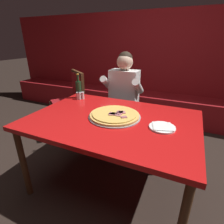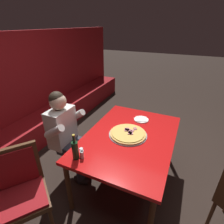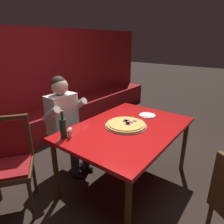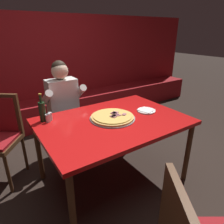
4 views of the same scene
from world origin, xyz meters
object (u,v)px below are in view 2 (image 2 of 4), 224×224
plate_white_paper (141,119)px  dining_chair_near_right (21,187)px  main_dining_table (130,140)px  shaker_black_pepper (82,154)px  beer_bottle (75,150)px  diner_seated_blue_shirt (68,133)px  pizza (128,134)px  shaker_parmesan (82,155)px  shaker_oregano (81,152)px

plate_white_paper → dining_chair_near_right: (-1.47, 0.77, -0.19)m
main_dining_table → shaker_black_pepper: shaker_black_pepper is taller
shaker_black_pepper → plate_white_paper: bearing=-18.4°
beer_bottle → diner_seated_blue_shirt: (0.39, 0.42, -0.16)m
shaker_black_pepper → dining_chair_near_right: bearing=136.7°
main_dining_table → pizza: bearing=69.3°
pizza → shaker_black_pepper: 0.65m
beer_bottle → shaker_black_pepper: 0.10m
shaker_black_pepper → shaker_parmesan: (-0.01, -0.01, 0.00)m
shaker_black_pepper → diner_seated_blue_shirt: 0.60m
pizza → beer_bottle: (-0.62, 0.35, 0.09)m
pizza → plate_white_paper: bearing=-5.9°
pizza → diner_seated_blue_shirt: diner_seated_blue_shirt is taller
shaker_parmesan → diner_seated_blue_shirt: size_ratio=0.07×
plate_white_paper → shaker_black_pepper: shaker_black_pepper is taller
main_dining_table → shaker_parmesan: shaker_parmesan is taller
pizza → main_dining_table: bearing=-110.7°
shaker_oregano → shaker_parmesan: 0.05m
main_dining_table → shaker_parmesan: (-0.58, 0.32, 0.11)m
plate_white_paper → shaker_black_pepper: (-1.02, 0.34, 0.03)m
shaker_parmesan → diner_seated_blue_shirt: (0.37, 0.48, -0.09)m
pizza → beer_bottle: 0.72m
shaker_parmesan → main_dining_table: bearing=-28.5°
shaker_oregano → shaker_parmesan: size_ratio=1.00×
main_dining_table → shaker_oregano: (-0.54, 0.35, 0.11)m
diner_seated_blue_shirt → shaker_oregano: bearing=-126.4°
shaker_black_pepper → shaker_parmesan: 0.01m
shaker_oregano → shaker_black_pepper: 0.04m
shaker_oregano → beer_bottle: bearing=160.1°
pizza → diner_seated_blue_shirt: (-0.23, 0.76, -0.07)m
shaker_parmesan → beer_bottle: bearing=114.7°
beer_bottle → plate_white_paper: bearing=-20.3°
shaker_black_pepper → beer_bottle: bearing=127.5°
shaker_black_pepper → diner_seated_blue_shirt: (0.35, 0.47, -0.09)m
shaker_oregano → main_dining_table: bearing=-32.8°
beer_bottle → shaker_black_pepper: size_ratio=3.40×
beer_bottle → main_dining_table: bearing=-31.6°
shaker_black_pepper → shaker_parmesan: size_ratio=1.00×
dining_chair_near_right → shaker_black_pepper: bearing=-43.3°
diner_seated_blue_shirt → dining_chair_near_right: bearing=-176.9°
beer_bottle → shaker_oregano: beer_bottle is taller
pizza → shaker_oregano: (-0.55, 0.32, 0.02)m
shaker_oregano → diner_seated_blue_shirt: 0.56m
main_dining_table → shaker_oregano: shaker_oregano is taller
main_dining_table → beer_bottle: bearing=148.4°
shaker_oregano → dining_chair_near_right: 0.66m
shaker_parmesan → dining_chair_near_right: bearing=135.5°
shaker_oregano → shaker_parmesan: bearing=-140.9°
diner_seated_blue_shirt → dining_chair_near_right: (-0.81, -0.04, -0.13)m
shaker_parmesan → shaker_oregano: bearing=39.1°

